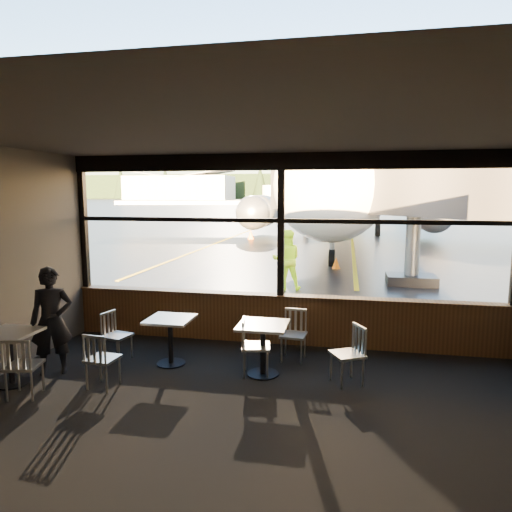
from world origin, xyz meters
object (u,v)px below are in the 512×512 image
(jet_bridge, at_px, (435,209))
(cone_nose, at_px, (336,263))
(cone_wing, at_px, (251,235))
(cafe_table_left, at_px, (11,358))
(chair_near_e, at_px, (347,355))
(chair_near_w, at_px, (256,347))
(cafe_table_mid, at_px, (171,341))
(passenger, at_px, (52,321))
(airliner, at_px, (343,148))
(chair_near_n, at_px, (293,336))
(chair_mid_w, at_px, (117,336))
(chair_left_s, at_px, (24,366))
(cafe_table_near, at_px, (263,350))
(ground_crew, at_px, (287,260))
(chair_mid_s, at_px, (103,359))

(jet_bridge, bearing_deg, cone_nose, 129.72)
(cone_wing, bearing_deg, cafe_table_left, -87.46)
(chair_near_e, height_order, chair_near_w, chair_near_w)
(cafe_table_mid, distance_m, cafe_table_left, 2.33)
(cafe_table_mid, xyz_separation_m, passenger, (-1.65, -0.70, 0.45))
(airliner, distance_m, chair_near_n, 23.22)
(airliner, height_order, chair_mid_w, airliner)
(cafe_table_mid, relative_size, passenger, 0.47)
(jet_bridge, height_order, cone_wing, jet_bridge)
(cafe_table_left, relative_size, cone_nose, 1.86)
(cafe_table_left, bearing_deg, chair_left_s, -33.78)
(cafe_table_near, relative_size, chair_near_w, 0.91)
(airliner, distance_m, chair_near_w, 23.94)
(chair_near_w, distance_m, passenger, 3.18)
(airliner, height_order, cafe_table_mid, airliner)
(chair_near_w, distance_m, ground_crew, 6.43)
(jet_bridge, bearing_deg, chair_near_w, -117.96)
(passenger, bearing_deg, chair_near_n, -8.74)
(airliner, bearing_deg, jet_bridge, -79.47)
(cone_wing, bearing_deg, jet_bridge, -58.67)
(airliner, xyz_separation_m, cafe_table_mid, (-2.41, -23.20, -5.24))
(passenger, bearing_deg, chair_left_s, -109.44)
(cafe_table_mid, height_order, chair_near_n, chair_near_n)
(airliner, relative_size, chair_mid_s, 43.69)
(chair_near_n, height_order, chair_mid_w, chair_near_n)
(jet_bridge, relative_size, ground_crew, 6.13)
(chair_left_s, bearing_deg, cafe_table_mid, 32.39)
(jet_bridge, bearing_deg, cafe_table_mid, -126.99)
(cafe_table_left, xyz_separation_m, chair_near_e, (4.83, 0.99, 0.04))
(chair_mid_s, xyz_separation_m, ground_crew, (1.71, 7.29, 0.45))
(jet_bridge, distance_m, chair_near_n, 7.38)
(chair_near_w, bearing_deg, airliner, 167.54)
(chair_near_e, bearing_deg, cone_wing, -12.94)
(chair_near_e, relative_size, chair_near_n, 1.03)
(cafe_table_left, distance_m, cone_wing, 21.54)
(cafe_table_mid, relative_size, chair_near_n, 0.91)
(cone_wing, bearing_deg, chair_mid_w, -84.37)
(chair_near_n, relative_size, chair_mid_w, 1.04)
(chair_near_e, relative_size, cone_wing, 1.60)
(cafe_table_near, xyz_separation_m, cone_nose, (0.86, 10.41, -0.19))
(chair_near_w, relative_size, chair_mid_s, 1.06)
(cafe_table_mid, height_order, passenger, passenger)
(chair_left_s, bearing_deg, chair_near_w, 12.07)
(chair_mid_w, bearing_deg, chair_left_s, -7.77)
(cafe_table_mid, height_order, chair_mid_w, chair_mid_w)
(jet_bridge, height_order, cafe_table_mid, jet_bridge)
(chair_near_n, relative_size, cone_nose, 2.00)
(chair_near_e, bearing_deg, chair_mid_w, 57.85)
(chair_near_w, distance_m, cone_wing, 20.93)
(jet_bridge, xyz_separation_m, cone_nose, (-2.78, 3.35, -2.13))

